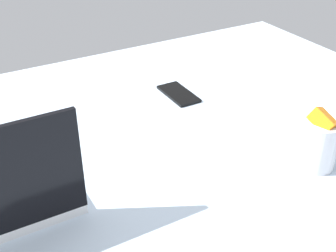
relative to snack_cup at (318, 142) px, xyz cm
name	(u,v)px	position (x,y,z in cm)	size (l,w,h in cm)	color
bed_mattress	(150,209)	(34.14, -13.99, -15.04)	(180.00, 140.00, 18.00)	silver
snack_cup	(318,142)	(0.00, 0.00, 0.00)	(9.01, 9.00, 14.45)	silver
cell_phone	(178,94)	(8.94, -43.81, -5.64)	(6.80, 14.00, 0.80)	black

